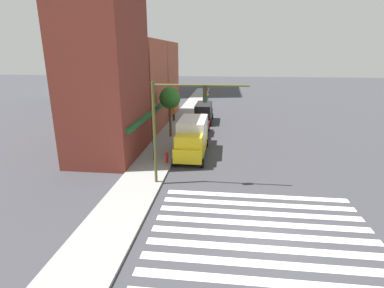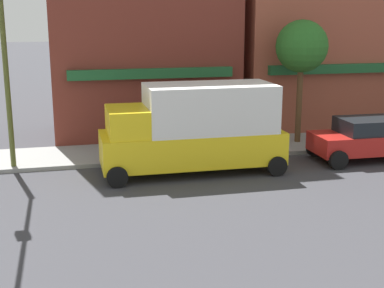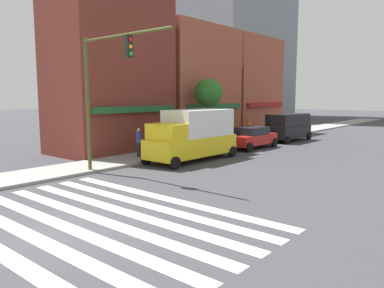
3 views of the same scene
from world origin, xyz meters
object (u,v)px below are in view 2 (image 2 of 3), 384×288
Objects in this scene: box_truck_yellow at (195,127)px; pedestrian_blue_shirt at (131,128)px; fire_hydrant at (119,147)px; street_tree at (302,47)px; sedan_red at (371,138)px.

box_truck_yellow reaches higher than pedestrian_blue_shirt.
fire_hydrant is (-2.42, 1.70, -0.97)m from box_truck_yellow.
street_tree reaches higher than fire_hydrant.
box_truck_yellow reaches higher than fire_hydrant.
pedestrian_blue_shirt is at bearing 61.50° from fire_hydrant.
sedan_red is at bearing -59.23° from street_tree.
street_tree is at bearing 8.29° from fire_hydrant.
street_tree is at bearing 29.01° from box_truck_yellow.
pedestrian_blue_shirt is 1.33m from fire_hydrant.
fire_hydrant is (-0.60, -1.10, -0.46)m from pedestrian_blue_shirt.
pedestrian_blue_shirt is (-1.82, 2.80, -0.51)m from box_truck_yellow.
sedan_red is 0.89× the size of street_tree.
sedan_red is 5.27× the size of fire_hydrant.
box_truck_yellow is 3.38m from pedestrian_blue_shirt.
sedan_red is 9.37m from fire_hydrant.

